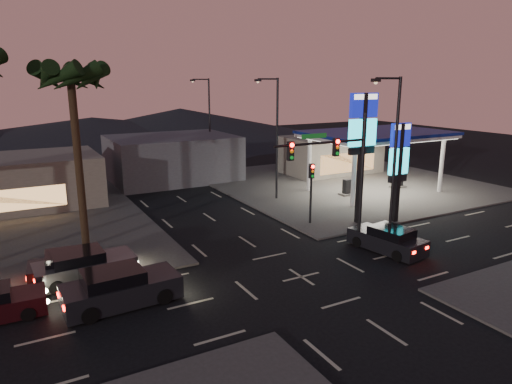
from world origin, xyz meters
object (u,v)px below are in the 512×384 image
car_lane_a_front (120,288)px  car_lane_b_front (84,267)px  traffic_signal_mast (339,164)px  pylon_sign_short (399,157)px  car_lane_b_mid (77,266)px  suv_station (388,240)px  gas_station (377,136)px  pylon_sign_tall (362,133)px

car_lane_a_front → car_lane_b_front: size_ratio=1.06×
traffic_signal_mast → car_lane_a_front: size_ratio=1.51×
pylon_sign_short → car_lane_b_mid: size_ratio=1.44×
pylon_sign_short → suv_station: (-4.49, -3.89, -3.96)m
pylon_sign_short → gas_station: bearing=56.3°
pylon_sign_tall → car_lane_b_front: (-18.29, -0.60, -5.65)m
car_lane_b_mid → pylon_sign_short: bearing=-1.9°
pylon_sign_short → traffic_signal_mast: 7.69m
traffic_signal_mast → car_lane_a_front: 13.30m
suv_station → pylon_sign_tall: bearing=67.9°
pylon_sign_tall → car_lane_b_mid: pylon_sign_tall is taller
pylon_sign_tall → car_lane_a_front: 18.60m
pylon_sign_short → car_lane_b_front: pylon_sign_short is taller
pylon_sign_short → car_lane_b_front: 21.16m
traffic_signal_mast → car_lane_b_mid: bearing=166.9°
gas_station → car_lane_b_mid: (-26.08, -6.80, -4.37)m
pylon_sign_tall → car_lane_a_front: bearing=-166.8°
gas_station → car_lane_b_mid: size_ratio=2.51×
car_lane_a_front → car_lane_b_mid: bearing=109.3°
traffic_signal_mast → car_lane_b_front: (-13.55, 2.91, -4.49)m
car_lane_a_front → car_lane_b_mid: car_lane_a_front is taller
gas_station → suv_station: gas_station is taller
car_lane_b_front → car_lane_b_mid: 0.42m
car_lane_b_front → suv_station: car_lane_b_front is taller
traffic_signal_mast → gas_station: bearing=39.3°
car_lane_a_front → suv_station: size_ratio=1.12×
pylon_sign_tall → traffic_signal_mast: size_ratio=1.12×
car_lane_b_front → suv_station: (16.30, -4.29, -0.04)m
pylon_sign_short → car_lane_a_front: bearing=-171.3°
pylon_sign_tall → suv_station: (-1.99, -4.89, -5.70)m
pylon_sign_tall → car_lane_b_front: size_ratio=1.80×
gas_station → pylon_sign_tall: bearing=-139.1°
car_lane_b_mid → gas_station: bearing=14.6°
pylon_sign_short → car_lane_b_mid: (-21.08, 0.70, -3.94)m
pylon_sign_short → car_lane_b_mid: pylon_sign_short is taller
pylon_sign_tall → pylon_sign_short: (2.50, -1.00, -1.74)m
gas_station → car_lane_a_front: (-24.77, -10.54, -4.30)m
pylon_sign_tall → car_lane_b_front: 19.15m
car_lane_a_front → suv_station: car_lane_a_front is taller
gas_station → pylon_sign_tall: 10.01m
car_lane_a_front → car_lane_b_mid: 3.97m
pylon_sign_short → car_lane_b_front: (-20.79, 0.40, -3.92)m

